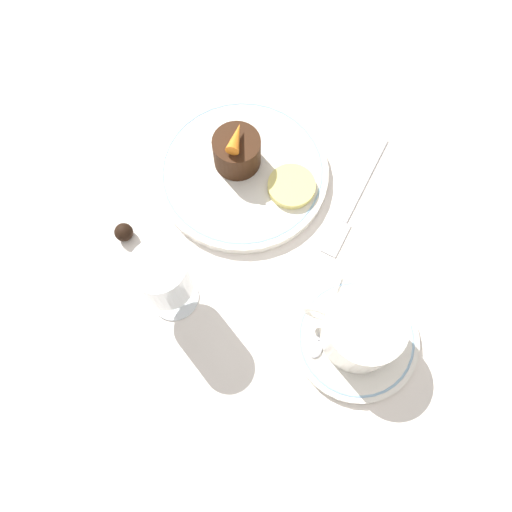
{
  "coord_description": "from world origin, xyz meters",
  "views": [
    {
      "loc": [
        -0.14,
        0.27,
        0.6
      ],
      "look_at": [
        -0.07,
        0.07,
        0.04
      ],
      "focal_mm": 35.0,
      "sensor_mm": 36.0,
      "label": 1
    }
  ],
  "objects_px": {
    "coffee_cup": "(362,329)",
    "dessert_cake": "(237,152)",
    "fork": "(351,207)",
    "dinner_plate": "(242,172)",
    "wine_glass": "(164,278)"
  },
  "relations": [
    {
      "from": "dinner_plate",
      "to": "fork",
      "type": "height_order",
      "value": "dinner_plate"
    },
    {
      "from": "coffee_cup",
      "to": "dessert_cake",
      "type": "xyz_separation_m",
      "value": [
        0.22,
        -0.17,
        -0.01
      ]
    },
    {
      "from": "wine_glass",
      "to": "coffee_cup",
      "type": "bearing_deg",
      "value": -172.14
    },
    {
      "from": "wine_glass",
      "to": "dessert_cake",
      "type": "xyz_separation_m",
      "value": [
        -0.01,
        -0.2,
        -0.04
      ]
    },
    {
      "from": "wine_glass",
      "to": "dessert_cake",
      "type": "bearing_deg",
      "value": -91.7
    },
    {
      "from": "wine_glass",
      "to": "dinner_plate",
      "type": "bearing_deg",
      "value": -95.05
    },
    {
      "from": "dinner_plate",
      "to": "dessert_cake",
      "type": "distance_m",
      "value": 0.03
    },
    {
      "from": "dinner_plate",
      "to": "wine_glass",
      "type": "distance_m",
      "value": 0.2
    },
    {
      "from": "coffee_cup",
      "to": "dessert_cake",
      "type": "height_order",
      "value": "coffee_cup"
    },
    {
      "from": "dessert_cake",
      "to": "fork",
      "type": "bearing_deg",
      "value": 177.9
    },
    {
      "from": "coffee_cup",
      "to": "dessert_cake",
      "type": "bearing_deg",
      "value": -37.99
    },
    {
      "from": "fork",
      "to": "dessert_cake",
      "type": "xyz_separation_m",
      "value": [
        0.16,
        -0.01,
        0.03
      ]
    },
    {
      "from": "dinner_plate",
      "to": "coffee_cup",
      "type": "relative_size",
      "value": 1.98
    },
    {
      "from": "fork",
      "to": "dinner_plate",
      "type": "bearing_deg",
      "value": 1.68
    },
    {
      "from": "fork",
      "to": "dessert_cake",
      "type": "relative_size",
      "value": 3.09
    }
  ]
}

